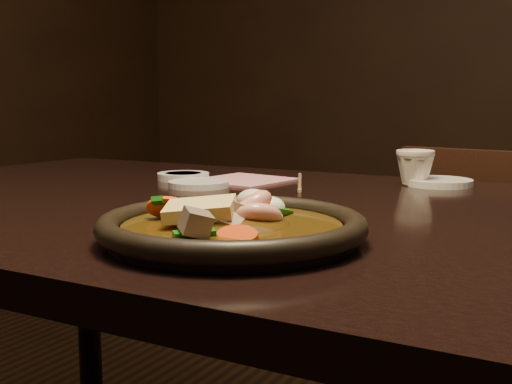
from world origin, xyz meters
The scene contains 10 objects.
table centered at (0.00, 0.00, 0.67)m, with size 1.60×0.90×0.75m.
chair centered at (0.24, 0.71, 0.44)m, with size 0.42×0.42×0.80m.
plate centered at (0.10, -0.24, 0.77)m, with size 0.31×0.31×0.03m.
stirfry centered at (0.10, -0.23, 0.77)m, with size 0.18×0.21×0.06m.
soy_dish centered at (-0.27, 0.19, 0.76)m, with size 0.10×0.10×0.01m, color white.
saucer_left centered at (-0.19, 0.12, 0.76)m, with size 0.11×0.11×0.01m, color white.
saucer_right centered at (0.19, 0.35, 0.76)m, with size 0.12×0.12×0.01m, color white.
tea_cup centered at (0.15, 0.33, 0.79)m, with size 0.07×0.07×0.07m, color beige.
chopsticks centered at (-0.04, 0.25, 0.75)m, with size 0.11×0.22×0.01m.
napkin centered at (-0.16, 0.23, 0.75)m, with size 0.16×0.16×0.00m, color #B36E78.
Camera 1 is at (0.47, -0.85, 0.91)m, focal length 45.00 mm.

